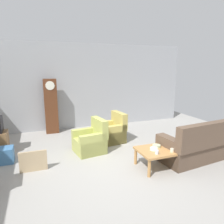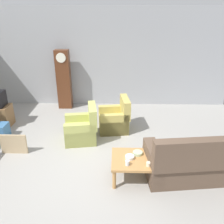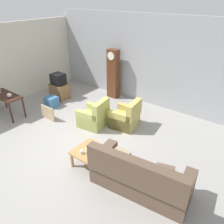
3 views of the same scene
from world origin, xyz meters
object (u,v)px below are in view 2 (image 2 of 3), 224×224
(couch_floral, at_px, (201,162))
(armchair_olive_near, at_px, (82,129))
(framed_picture_leaning, at_px, (14,144))
(cup_blue_rimmed, at_px, (127,163))
(armchair_olive_far, at_px, (115,120))
(cup_white_porcelain, at_px, (154,153))
(bowl_white_stacked, at_px, (130,157))
(grandfather_clock, at_px, (64,80))
(bowl_shallow_green, at_px, (138,153))
(coffee_table_wood, at_px, (136,161))
(cup_cream_tall, at_px, (148,164))

(couch_floral, relative_size, armchair_olive_near, 2.38)
(armchair_olive_near, relative_size, framed_picture_leaning, 1.53)
(framed_picture_leaning, xyz_separation_m, cup_blue_rimmed, (2.57, -1.01, 0.25))
(armchair_olive_far, bearing_deg, armchair_olive_near, -145.24)
(couch_floral, bearing_deg, armchair_olive_near, 150.71)
(armchair_olive_near, distance_m, cup_blue_rimmed, 1.98)
(cup_white_porcelain, xyz_separation_m, bowl_white_stacked, (-0.48, -0.14, -0.01))
(grandfather_clock, bearing_deg, framed_picture_leaning, -102.63)
(couch_floral, relative_size, framed_picture_leaning, 3.64)
(cup_white_porcelain, bearing_deg, bowl_shallow_green, 177.69)
(cup_blue_rimmed, bearing_deg, couch_floral, 9.77)
(bowl_white_stacked, bearing_deg, framed_picture_leaning, 163.01)
(grandfather_clock, xyz_separation_m, bowl_white_stacked, (1.99, -3.61, -0.50))
(armchair_olive_far, distance_m, cup_white_porcelain, 2.04)
(framed_picture_leaning, height_order, cup_blue_rimmed, cup_blue_rimmed)
(grandfather_clock, bearing_deg, couch_floral, -46.59)
(armchair_olive_far, height_order, bowl_white_stacked, armchair_olive_far)
(coffee_table_wood, relative_size, framed_picture_leaning, 1.60)
(cup_blue_rimmed, bearing_deg, cup_cream_tall, -2.74)
(coffee_table_wood, relative_size, bowl_shallow_green, 4.92)
(grandfather_clock, height_order, bowl_white_stacked, grandfather_clock)
(armchair_olive_far, relative_size, cup_cream_tall, 10.97)
(coffee_table_wood, bearing_deg, armchair_olive_far, 102.05)
(cup_white_porcelain, bearing_deg, armchair_olive_near, 140.82)
(grandfather_clock, bearing_deg, coffee_table_wood, -59.49)
(armchair_olive_near, xyz_separation_m, bowl_white_stacked, (1.12, -1.44, 0.17))
(bowl_shallow_green, bearing_deg, armchair_olive_far, 103.93)
(armchair_olive_far, bearing_deg, cup_white_porcelain, -67.47)
(couch_floral, height_order, bowl_white_stacked, couch_floral)
(couch_floral, height_order, framed_picture_leaning, couch_floral)
(armchair_olive_far, xyz_separation_m, bowl_shallow_green, (0.46, -1.87, 0.16))
(coffee_table_wood, height_order, bowl_white_stacked, bowl_white_stacked)
(bowl_shallow_green, bearing_deg, coffee_table_wood, -102.70)
(armchair_olive_far, height_order, cup_white_porcelain, armchair_olive_far)
(cup_cream_tall, bearing_deg, couch_floral, 14.19)
(couch_floral, distance_m, cup_cream_tall, 1.10)
(armchair_olive_far, bearing_deg, cup_blue_rimmed, -83.72)
(grandfather_clock, distance_m, cup_cream_tall, 4.51)
(armchair_olive_far, distance_m, coffee_table_wood, 2.06)
(bowl_white_stacked, bearing_deg, armchair_olive_near, 127.91)
(framed_picture_leaning, bearing_deg, grandfather_clock, 77.37)
(cup_blue_rimmed, height_order, cup_cream_tall, cup_blue_rimmed)
(framed_picture_leaning, bearing_deg, cup_white_porcelain, -12.12)
(grandfather_clock, bearing_deg, armchair_olive_near, -68.09)
(armchair_olive_far, xyz_separation_m, bowl_white_stacked, (0.30, -2.01, 0.17))
(armchair_olive_near, distance_m, cup_white_porcelain, 2.08)
(armchair_olive_near, relative_size, cup_white_porcelain, 10.59)
(grandfather_clock, relative_size, bowl_shallow_green, 9.87)
(framed_picture_leaning, bearing_deg, coffee_table_wood, -16.21)
(armchair_olive_near, height_order, cup_white_porcelain, armchair_olive_near)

